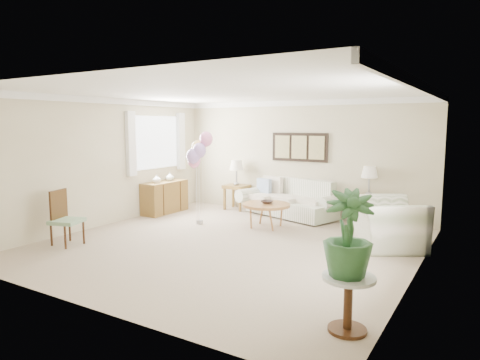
{
  "coord_description": "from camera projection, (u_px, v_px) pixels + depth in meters",
  "views": [
    {
      "loc": [
        3.87,
        -6.05,
        2.05
      ],
      "look_at": [
        -0.15,
        0.6,
        1.05
      ],
      "focal_mm": 32.0,
      "sensor_mm": 36.0,
      "label": 1
    }
  ],
  "objects": [
    {
      "name": "end_table_left",
      "position": [
        237.0,
        189.0,
        10.42
      ],
      "size": [
        0.55,
        0.5,
        0.6
      ],
      "color": "brown",
      "rests_on": "ground"
    },
    {
      "name": "sofa",
      "position": [
        292.0,
        202.0,
        9.64
      ],
      "size": [
        2.54,
        1.46,
        0.85
      ],
      "color": "white",
      "rests_on": "ground"
    },
    {
      "name": "lamp_left",
      "position": [
        237.0,
        166.0,
        10.35
      ],
      "size": [
        0.35,
        0.35,
        0.61
      ],
      "color": "gray",
      "rests_on": "end_table_left"
    },
    {
      "name": "vase_sage",
      "position": [
        170.0,
        177.0,
        10.1
      ],
      "size": [
        0.2,
        0.2,
        0.2
      ],
      "primitive_type": "imported",
      "rotation": [
        0.0,
        0.0,
        0.06
      ],
      "color": "beige",
      "rests_on": "credenza"
    },
    {
      "name": "end_table_right",
      "position": [
        368.0,
        200.0,
        8.92
      ],
      "size": [
        0.55,
        0.5,
        0.6
      ],
      "color": "brown",
      "rests_on": "ground"
    },
    {
      "name": "coffee_table",
      "position": [
        266.0,
        206.0,
        8.57
      ],
      "size": [
        0.96,
        0.96,
        0.49
      ],
      "color": "#9A653D",
      "rests_on": "ground"
    },
    {
      "name": "lamp_right",
      "position": [
        369.0,
        173.0,
        8.85
      ],
      "size": [
        0.34,
        0.34,
        0.6
      ],
      "color": "gray",
      "rests_on": "end_table_right"
    },
    {
      "name": "potted_plant",
      "position": [
        348.0,
        234.0,
        4.15
      ],
      "size": [
        0.64,
        0.64,
        0.86
      ],
      "primitive_type": "imported",
      "rotation": [
        0.0,
        0.0,
        0.43
      ],
      "color": "#28552B",
      "rests_on": "side_table"
    },
    {
      "name": "armchair",
      "position": [
        385.0,
        223.0,
        7.22
      ],
      "size": [
        1.57,
        1.63,
        0.81
      ],
      "primitive_type": "imported",
      "rotation": [
        0.0,
        0.0,
        2.1
      ],
      "color": "white",
      "rests_on": "ground"
    },
    {
      "name": "decor_bowl",
      "position": [
        267.0,
        202.0,
        8.58
      ],
      "size": [
        0.24,
        0.24,
        0.06
      ],
      "primitive_type": "imported",
      "rotation": [
        0.0,
        0.0,
        0.01
      ],
      "color": "#302420",
      "rests_on": "coffee_table"
    },
    {
      "name": "vase_white",
      "position": [
        157.0,
        179.0,
        9.72
      ],
      "size": [
        0.21,
        0.21,
        0.19
      ],
      "primitive_type": "imported",
      "rotation": [
        0.0,
        0.0,
        -0.18
      ],
      "color": "white",
      "rests_on": "credenza"
    },
    {
      "name": "room_shell",
      "position": [
        227.0,
        150.0,
        7.31
      ],
      "size": [
        6.04,
        6.04,
        2.6
      ],
      "color": "beige",
      "rests_on": "ground"
    },
    {
      "name": "wall_art_triptych",
      "position": [
        299.0,
        147.0,
        9.7
      ],
      "size": [
        1.35,
        0.06,
        0.65
      ],
      "color": "black",
      "rests_on": "ground"
    },
    {
      "name": "balloon_cluster",
      "position": [
        198.0,
        151.0,
        8.72
      ],
      "size": [
        0.48,
        0.52,
        1.92
      ],
      "color": "gray",
      "rests_on": "ground"
    },
    {
      "name": "accent_chair",
      "position": [
        64.0,
        216.0,
        7.35
      ],
      "size": [
        0.58,
        0.58,
        0.95
      ],
      "color": "gray",
      "rests_on": "ground"
    },
    {
      "name": "credenza",
      "position": [
        165.0,
        197.0,
        10.03
      ],
      "size": [
        0.46,
        1.2,
        0.74
      ],
      "color": "brown",
      "rests_on": "ground"
    },
    {
      "name": "ground_plane",
      "position": [
        229.0,
        245.0,
        7.39
      ],
      "size": [
        6.0,
        6.0,
        0.0
      ],
      "primitive_type": "plane",
      "color": "tan"
    },
    {
      "name": "side_table",
      "position": [
        348.0,
        290.0,
        4.23
      ],
      "size": [
        0.53,
        0.53,
        0.58
      ],
      "color": "silver",
      "rests_on": "ground"
    }
  ]
}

